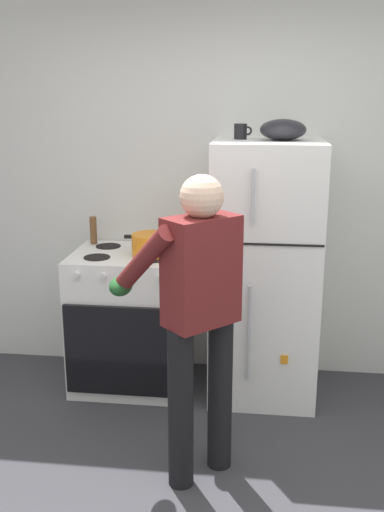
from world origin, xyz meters
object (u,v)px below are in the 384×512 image
(pepper_mill, at_px, (93,230))
(stove_range, at_px, (131,320))
(refrigerator, at_px, (265,272))
(person_cook, at_px, (196,302))
(red_pot, at_px, (152,244))
(coffee_mug, at_px, (241,131))
(mixing_bowl, at_px, (283,130))

(pepper_mill, bearing_deg, stove_range, -35.04)
(pepper_mill, bearing_deg, refrigerator, -9.52)
(person_cook, relative_size, red_pot, 4.45)
(coffee_mug, distance_m, mixing_bowl, 0.26)
(stove_range, height_order, coffee_mug, coffee_mug)
(coffee_mug, relative_size, pepper_mill, 0.59)
(person_cook, height_order, mixing_bowl, mixing_bowl)
(coffee_mug, bearing_deg, red_pot, -169.82)
(person_cook, xyz_separation_m, coffee_mug, (0.16, 1.01, 0.77))
(mixing_bowl, bearing_deg, pepper_mill, 171.08)
(refrigerator, height_order, coffee_mug, coffee_mug)
(person_cook, bearing_deg, mixing_bowl, 66.21)
(coffee_mug, bearing_deg, pepper_mill, 171.61)
(stove_range, distance_m, coffee_mug, 1.45)
(pepper_mill, distance_m, mixing_bowl, 1.47)
(refrigerator, distance_m, red_pot, 0.76)
(person_cook, bearing_deg, red_pot, 113.49)
(stove_range, bearing_deg, pepper_mill, 144.96)
(red_pot, bearing_deg, person_cook, -66.51)
(refrigerator, height_order, person_cook, refrigerator)
(stove_range, bearing_deg, mixing_bowl, 0.61)
(person_cook, relative_size, mixing_bowl, 5.67)
(pepper_mill, bearing_deg, coffee_mug, -8.39)
(person_cook, height_order, pepper_mill, person_cook)
(refrigerator, distance_m, person_cook, 1.02)
(stove_range, height_order, mixing_bowl, mixing_bowl)
(coffee_mug, distance_m, pepper_mill, 1.24)
(coffee_mug, bearing_deg, stove_range, -175.19)
(red_pot, height_order, pepper_mill, pepper_mill)
(red_pot, relative_size, mixing_bowl, 1.28)
(person_cook, bearing_deg, stove_range, 120.36)
(coffee_mug, bearing_deg, refrigerator, -15.83)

